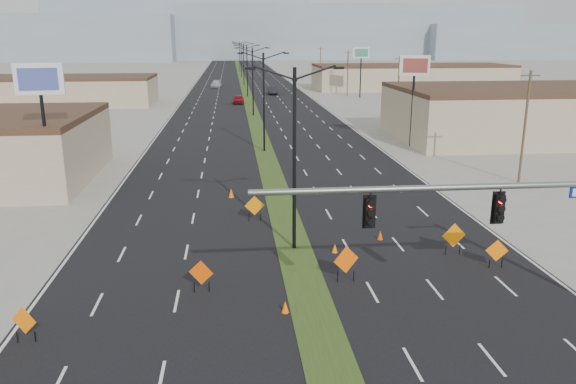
{
  "coord_description": "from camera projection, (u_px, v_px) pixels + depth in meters",
  "views": [
    {
      "loc": [
        -3.31,
        -17.44,
        11.5
      ],
      "look_at": [
        -0.3,
        12.4,
        3.2
      ],
      "focal_mm": 35.0,
      "sensor_mm": 36.0,
      "label": 1
    }
  ],
  "objects": [
    {
      "name": "streetlight_5",
      "position": [
        241.0,
        59.0,
        164.42
      ],
      "size": [
        5.15,
        0.24,
        10.02
      ],
      "color": "black",
      "rests_on": "ground"
    },
    {
      "name": "pole_sign_east_near",
      "position": [
        414.0,
        72.0,
        59.26
      ],
      "size": [
        3.13,
        1.17,
        9.66
      ],
      "rotation": [
        0.0,
        0.0,
        -0.27
      ],
      "color": "black",
      "rests_on": "ground"
    },
    {
      "name": "construction_sign_0",
      "position": [
        24.0,
        322.0,
        21.64
      ],
      "size": [
        1.07,
        0.49,
        1.52
      ],
      "rotation": [
        0.0,
        0.0,
        -0.4
      ],
      "color": "#DE6304",
      "rests_on": "ground"
    },
    {
      "name": "construction_sign_2",
      "position": [
        254.0,
        206.0,
        36.01
      ],
      "size": [
        1.27,
        0.14,
        1.7
      ],
      "rotation": [
        0.0,
        0.0,
        0.08
      ],
      "color": "orange",
      "rests_on": "ground"
    },
    {
      "name": "streetlight_1",
      "position": [
        264.0,
        99.0,
        57.02
      ],
      "size": [
        5.15,
        0.24,
        10.02
      ],
      "color": "black",
      "rests_on": "ground"
    },
    {
      "name": "median_strip",
      "position": [
        247.0,
        95.0,
        116.0
      ],
      "size": [
        2.0,
        400.0,
        0.04
      ],
      "primitive_type": "cube",
      "color": "#263F16",
      "rests_on": "ground"
    },
    {
      "name": "car_far",
      "position": [
        216.0,
        84.0,
        132.69
      ],
      "size": [
        2.57,
        5.57,
        1.58
      ],
      "primitive_type": "imported",
      "rotation": [
        0.0,
        0.0,
        -0.07
      ],
      "color": "#B5BAC0",
      "rests_on": "ground"
    },
    {
      "name": "streetlight_2",
      "position": [
        253.0,
        79.0,
        83.87
      ],
      "size": [
        5.15,
        0.24,
        10.02
      ],
      "color": "black",
      "rests_on": "ground"
    },
    {
      "name": "building_sw_far",
      "position": [
        66.0,
        92.0,
        97.92
      ],
      "size": [
        30.0,
        14.0,
        4.5
      ],
      "primitive_type": "cube",
      "color": "tan",
      "rests_on": "ground"
    },
    {
      "name": "cone_3",
      "position": [
        231.0,
        193.0,
        41.53
      ],
      "size": [
        0.53,
        0.53,
        0.69
      ],
      "primitive_type": "cone",
      "rotation": [
        0.0,
        0.0,
        0.36
      ],
      "color": "#F96605",
      "rests_on": "ground"
    },
    {
      "name": "road_surface",
      "position": [
        247.0,
        95.0,
        116.0
      ],
      "size": [
        25.0,
        400.0,
        0.02
      ],
      "primitive_type": "cube",
      "color": "black",
      "rests_on": "ground"
    },
    {
      "name": "construction_sign_1",
      "position": [
        201.0,
        274.0,
        25.95
      ],
      "size": [
        1.14,
        0.4,
        1.58
      ],
      "rotation": [
        0.0,
        0.0,
        -0.31
      ],
      "color": "#E34B04",
      "rests_on": "ground"
    },
    {
      "name": "pole_sign_east_far",
      "position": [
        361.0,
        57.0,
        108.39
      ],
      "size": [
        3.15,
        0.96,
        9.64
      ],
      "rotation": [
        0.0,
        0.0,
        -0.2
      ],
      "color": "black",
      "rests_on": "ground"
    },
    {
      "name": "utility_pole_2",
      "position": [
        348.0,
        73.0,
        111.9
      ],
      "size": [
        1.6,
        0.2,
        9.0
      ],
      "color": "#4C3823",
      "rests_on": "ground"
    },
    {
      "name": "utility_pole_0",
      "position": [
        525.0,
        126.0,
        44.77
      ],
      "size": [
        1.6,
        0.2,
        9.0
      ],
      "color": "#4C3823",
      "rests_on": "ground"
    },
    {
      "name": "cone_2",
      "position": [
        380.0,
        235.0,
        32.9
      ],
      "size": [
        0.39,
        0.39,
        0.55
      ],
      "primitive_type": "cone",
      "rotation": [
        0.0,
        0.0,
        0.21
      ],
      "color": "#DF4304",
      "rests_on": "ground"
    },
    {
      "name": "mesa_center",
      "position": [
        308.0,
        32.0,
        307.93
      ],
      "size": [
        220.0,
        50.0,
        28.0
      ],
      "primitive_type": "cube",
      "color": "gray",
      "rests_on": "ground"
    },
    {
      "name": "streetlight_3",
      "position": [
        247.0,
        69.0,
        110.72
      ],
      "size": [
        5.15,
        0.24,
        10.02
      ],
      "color": "black",
      "rests_on": "ground"
    },
    {
      "name": "signal_mast",
      "position": [
        544.0,
        218.0,
        21.58
      ],
      "size": [
        16.3,
        0.6,
        8.0
      ],
      "color": "slate",
      "rests_on": "ground"
    },
    {
      "name": "building_se_far",
      "position": [
        411.0,
        78.0,
        128.6
      ],
      "size": [
        44.0,
        16.0,
        5.0
      ],
      "primitive_type": "cube",
      "color": "tan",
      "rests_on": "ground"
    },
    {
      "name": "mesa_east",
      "position": [
        559.0,
        42.0,
        313.21
      ],
      "size": [
        160.0,
        50.0,
        18.0
      ],
      "primitive_type": "cube",
      "color": "gray",
      "rests_on": "ground"
    },
    {
      "name": "construction_sign_4",
      "position": [
        497.0,
        252.0,
        28.69
      ],
      "size": [
        1.15,
        0.22,
        1.54
      ],
      "rotation": [
        0.0,
        0.0,
        -0.16
      ],
      "color": "#FF6E05",
      "rests_on": "ground"
    },
    {
      "name": "streetlight_4",
      "position": [
        244.0,
        63.0,
        137.57
      ],
      "size": [
        5.15,
        0.24,
        10.02
      ],
      "color": "black",
      "rests_on": "ground"
    },
    {
      "name": "construction_sign_5",
      "position": [
        454.0,
        236.0,
        30.39
      ],
      "size": [
        1.36,
        0.23,
        1.82
      ],
      "rotation": [
        0.0,
        0.0,
        0.14
      ],
      "color": "orange",
      "rests_on": "ground"
    },
    {
      "name": "streetlight_0",
      "position": [
        294.0,
        154.0,
        30.17
      ],
      "size": [
        5.15,
        0.24,
        10.02
      ],
      "color": "black",
      "rests_on": "ground"
    },
    {
      "name": "building_se_near",
      "position": [
        551.0,
        114.0,
        65.82
      ],
      "size": [
        36.0,
        18.0,
        5.5
      ],
      "primitive_type": "cube",
      "color": "tan",
      "rests_on": "ground"
    },
    {
      "name": "cone_0",
      "position": [
        285.0,
        307.0,
        24.16
      ],
      "size": [
        0.43,
        0.43,
        0.55
      ],
      "primitive_type": "cone",
      "rotation": [
        0.0,
        0.0,
        0.39
      ],
      "color": "#FF5F05",
      "rests_on": "ground"
    },
    {
      "name": "construction_sign_3",
      "position": [
        346.0,
        261.0,
        27.02
      ],
      "size": [
        1.3,
        0.52,
        1.84
      ],
      "rotation": [
        0.0,
        0.0,
        0.36
      ],
      "color": "#ED5805",
      "rests_on": "ground"
    },
    {
      "name": "utility_pole_1",
      "position": [
        398.0,
        88.0,
        78.33
      ],
      "size": [
        1.6,
        0.2,
        9.0
      ],
      "color": "#4C3823",
      "rests_on": "ground"
    },
    {
      "name": "car_left",
      "position": [
        238.0,
        99.0,
        100.31
      ],
      "size": [
        2.12,
        4.64,
        1.54
      ],
      "primitive_type": "imported",
      "rotation": [
        0.0,
        0.0,
        -0.07
      ],
      "color": "maroon",
      "rests_on": "ground"
    },
    {
      "name": "ground",
      "position": [
        331.0,
        369.0,
        20.11
      ],
      "size": [
        600.0,
        600.0,
        0.0
      ],
      "primitive_type": "plane",
      "color": "gray",
      "rests_on": "ground"
    },
    {
      "name": "utility_pole_3",
      "position": [
        320.0,
        64.0,
        145.46
      ],
      "size": [
        1.6,
        0.2,
        9.0
      ],
      "color": "#4C3823",
      "rests_on": "ground"
    },
    {
      "name": "streetlight_6",
      "position": [
        240.0,
        56.0,
        191.27
      ],
      "size": [
        5.15,
        0.24,
        10.02
      ],
      "color": "black",
      "rests_on": "ground"
    },
    {
      "name": "cone_1",
      "position": [
        335.0,
        248.0,
        30.9
      ],
      "size": [
        0.35,
        0.35,
        0.54
      ],
      "primitive_type": "cone",
      "rotation": [
        0.0,
        0.0,
        -0.09
      ],
      "color": "orange",
      "rests_on": "ground"
    },
    {
      "name": "mesa_backdrop",
      "position": [
        182.0,
        29.0,
        319.8
      ],
      "size": [
        140.0,
        50.0,
        32.0
      ],
      "primitive_type": "cube",
      "color": "gray",
      "rests_on": "ground"
    },
    {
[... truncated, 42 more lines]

